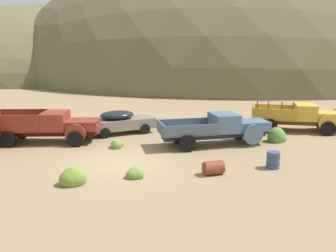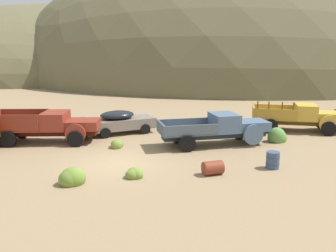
# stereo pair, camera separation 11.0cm
# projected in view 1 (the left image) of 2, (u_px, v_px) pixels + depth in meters

# --- Properties ---
(ground_plane) EXTENTS (300.00, 300.00, 0.00)m
(ground_plane) POSITION_uv_depth(u_px,v_px,m) (119.00, 164.00, 17.94)
(ground_plane) COLOR #937A56
(hill_distant) EXTENTS (89.35, 88.59, 31.92)m
(hill_distant) POSITION_uv_depth(u_px,v_px,m) (63.00, 71.00, 93.94)
(hill_distant) COLOR brown
(hill_distant) RESTS_ON ground
(hill_far_right) EXTENTS (88.14, 84.54, 50.47)m
(hill_far_right) POSITION_uv_depth(u_px,v_px,m) (223.00, 74.00, 80.99)
(hill_far_right) COLOR brown
(hill_far_right) RESTS_ON ground
(truck_rust_red) EXTENTS (6.57, 2.92, 1.91)m
(truck_rust_red) POSITION_uv_depth(u_px,v_px,m) (53.00, 126.00, 21.87)
(truck_rust_red) COLOR #42140D
(truck_rust_red) RESTS_ON ground
(car_primer_gray) EXTENTS (5.01, 3.17, 1.57)m
(car_primer_gray) POSITION_uv_depth(u_px,v_px,m) (123.00, 121.00, 24.34)
(car_primer_gray) COLOR slate
(car_primer_gray) RESTS_ON ground
(truck_chalk_blue) EXTENTS (6.73, 2.86, 1.89)m
(truck_chalk_blue) POSITION_uv_depth(u_px,v_px,m) (222.00, 128.00, 21.35)
(truck_chalk_blue) COLOR #262D39
(truck_chalk_blue) RESTS_ON ground
(truck_faded_yellow) EXTENTS (6.36, 3.94, 2.16)m
(truck_faded_yellow) POSITION_uv_depth(u_px,v_px,m) (303.00, 117.00, 24.92)
(truck_faded_yellow) COLOR brown
(truck_faded_yellow) RESTS_ON ground
(oil_drum_foreground) EXTENTS (0.67, 0.67, 0.82)m
(oil_drum_foreground) POSITION_uv_depth(u_px,v_px,m) (273.00, 160.00, 17.22)
(oil_drum_foreground) COLOR #384C6B
(oil_drum_foreground) RESTS_ON ground
(oil_drum_tipped) EXTENTS (1.01, 0.80, 0.63)m
(oil_drum_tipped) POSITION_uv_depth(u_px,v_px,m) (213.00, 168.00, 16.38)
(oil_drum_tipped) COLOR brown
(oil_drum_tipped) RESTS_ON ground
(bush_lone_scrub) EXTENTS (0.74, 0.95, 0.63)m
(bush_lone_scrub) POSITION_uv_depth(u_px,v_px,m) (117.00, 145.00, 20.88)
(bush_lone_scrub) COLOR olive
(bush_lone_scrub) RESTS_ON ground
(bush_near_barrel) EXTENTS (1.22, 1.02, 1.17)m
(bush_near_barrel) POSITION_uv_depth(u_px,v_px,m) (277.00, 137.00, 22.20)
(bush_near_barrel) COLOR #5B8E42
(bush_near_barrel) RESTS_ON ground
(bush_front_left) EXTENTS (1.14, 1.01, 0.93)m
(bush_front_left) POSITION_uv_depth(u_px,v_px,m) (72.00, 179.00, 15.20)
(bush_front_left) COLOR olive
(bush_front_left) RESTS_ON ground
(bush_back_edge) EXTENTS (0.80, 0.79, 0.57)m
(bush_back_edge) POSITION_uv_depth(u_px,v_px,m) (135.00, 174.00, 16.02)
(bush_back_edge) COLOR olive
(bush_back_edge) RESTS_ON ground
(bush_between_trucks) EXTENTS (1.13, 1.05, 0.86)m
(bush_between_trucks) POSITION_uv_depth(u_px,v_px,m) (236.00, 131.00, 23.94)
(bush_between_trucks) COLOR #3D702D
(bush_between_trucks) RESTS_ON ground
(bush_front_right) EXTENTS (0.94, 0.85, 0.94)m
(bush_front_right) POSITION_uv_depth(u_px,v_px,m) (297.00, 115.00, 29.85)
(bush_front_right) COLOR #5B8E42
(bush_front_right) RESTS_ON ground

